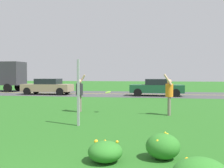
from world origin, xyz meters
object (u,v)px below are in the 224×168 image
Objects in this scene: car_dark_green_center_left at (157,87)px; car_tan_center_right at (48,86)px; person_thrower_dark_shirt at (79,92)px; person_catcher_orange_shirt at (169,94)px; sign_post_near_path at (78,93)px; frisbee_lime at (108,92)px.

car_tan_center_right is at bearing 180.00° from car_dark_green_center_left.
person_thrower_dark_shirt is at bearing -59.33° from car_tan_center_right.
sign_post_near_path is at bearing -137.19° from person_catcher_orange_shirt.
person_catcher_orange_shirt is at bearing -4.51° from person_thrower_dark_shirt.
car_dark_green_center_left and car_tan_center_right have the same top height.
person_thrower_dark_shirt is at bearing -109.14° from car_dark_green_center_left.
person_thrower_dark_shirt is 1.44m from frisbee_lime.
person_catcher_orange_shirt is 10.91m from car_dark_green_center_left.
sign_post_near_path reaches higher than frisbee_lime.
sign_post_near_path is 1.29× the size of person_thrower_dark_shirt.
person_thrower_dark_shirt is 11.18m from car_dark_green_center_left.
person_catcher_orange_shirt is at bearing -86.91° from car_dark_green_center_left.
car_dark_green_center_left is (-0.59, 10.89, -0.23)m from person_catcher_orange_shirt.
person_catcher_orange_shirt is at bearing 42.81° from sign_post_near_path.
person_thrower_dark_shirt reaches higher than frisbee_lime.
frisbee_lime is at bearing 82.05° from sign_post_near_path.
car_tan_center_right is at bearing 117.49° from sign_post_near_path.
sign_post_near_path is 3.27m from frisbee_lime.
person_thrower_dark_shirt is 4.26m from person_catcher_orange_shirt.
car_tan_center_right is (-6.26, 10.56, -0.22)m from person_thrower_dark_shirt.
person_catcher_orange_shirt is at bearing -46.02° from car_tan_center_right.
person_thrower_dark_shirt is at bearing 175.49° from person_catcher_orange_shirt.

